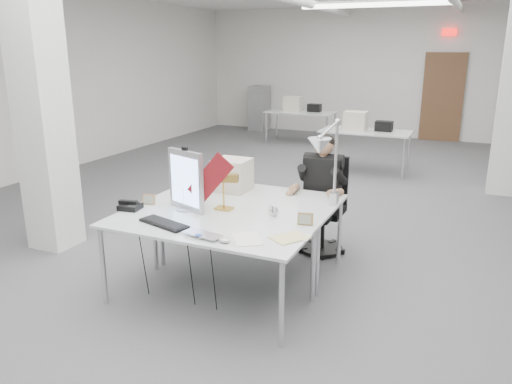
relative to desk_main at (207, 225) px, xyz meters
The scene contains 23 objects.
room_shell 2.80m from the desk_main, 89.21° to the left, with size 10.04×14.04×3.24m.
desk_main is the anchor object (origin of this frame).
desk_second 0.90m from the desk_main, 90.00° to the left, with size 1.80×0.90×0.03m, color silver.
bg_desk_a 5.50m from the desk_main, 87.92° to the left, with size 1.60×0.80×0.03m, color silver.
bg_desk_b 7.91m from the desk_main, 103.16° to the left, with size 1.60×0.80×0.03m, color silver.
filing_cabinet 9.80m from the desk_main, 110.93° to the left, with size 0.45×0.55×1.20m, color gray.
office_chair 1.67m from the desk_main, 69.51° to the left, with size 0.48×0.48×0.98m, color black, non-canonical shape.
seated_person 1.61m from the desk_main, 68.88° to the left, with size 0.45×0.56×0.84m, color black, non-canonical shape.
monitor 0.54m from the desk_main, 143.84° to the left, with size 0.45×0.05×0.56m, color #ACABB0.
pennant 0.43m from the desk_main, 111.14° to the left, with size 0.47×0.01×0.20m, color maroon.
keyboard 0.37m from the desk_main, 150.91° to the right, with size 0.48×0.16×0.02m, color black.
laptop 0.35m from the desk_main, 72.19° to the right, with size 0.34×0.22×0.03m, color silver.
mouse 0.47m from the desk_main, 44.65° to the right, with size 0.10×0.06×0.04m, color #BAB9BE.
bankers_lamp 0.45m from the desk_main, 97.21° to the left, with size 0.29×0.12×0.33m, color #BB8D3A, non-canonical shape.
desk_phone 0.85m from the desk_main, behind, with size 0.19×0.17×0.05m, color black.
picture_frame_left 0.82m from the desk_main, 162.29° to the left, with size 0.13×0.01×0.10m, color #B77F4E.
picture_frame_right 0.84m from the desk_main, 21.75° to the left, with size 0.13×0.01×0.11m, color #A67E47.
desk_clock 0.61m from the desk_main, 43.56° to the left, with size 0.10×0.10×0.03m, color #B5B5BA.
paper_stack_a 0.51m from the desk_main, 22.47° to the right, with size 0.21×0.30×0.01m, color white.
paper_stack_b 0.77m from the desk_main, ahead, with size 0.20×0.28×0.01m, color #E1D086.
paper_stack_c 0.80m from the desk_main, ahead, with size 0.22×0.16×0.01m, color silver.
beige_monitor 1.07m from the desk_main, 104.70° to the left, with size 0.35×0.34×0.34m, color beige.
architect_lamp 1.19m from the desk_main, 40.12° to the left, with size 0.22×0.65×0.83m, color silver, non-canonical shape.
Camera 1 is at (2.02, -6.02, 2.21)m, focal length 35.00 mm.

